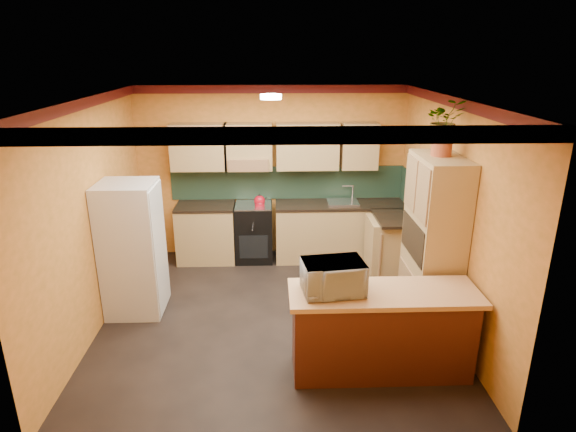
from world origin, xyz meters
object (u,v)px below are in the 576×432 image
Objects in this scene: base_cabinets_back at (293,232)px; stove at (254,232)px; microwave at (333,277)px; breakfast_bar at (381,334)px; pantry at (433,246)px; fridge at (132,249)px.

stove is (-0.63, -0.00, 0.02)m from base_cabinets_back.
breakfast_bar is at bearing -7.69° from microwave.
base_cabinets_back is at bearing 126.12° from pantry.
breakfast_bar is (0.77, -2.93, 0.00)m from base_cabinets_back.
stove is 3.24m from breakfast_bar.
pantry reaches higher than fridge.
breakfast_bar is (1.40, -2.93, -0.02)m from stove.
microwave is at bearing -73.31° from stove.
microwave is (-0.52, 0.00, 0.65)m from breakfast_bar.
base_cabinets_back is 2.65m from pantry.
fridge is 3.64m from pantry.
base_cabinets_back is 4.01× the size of stove.
base_cabinets_back is 1.74× the size of pantry.
stove reaches higher than breakfast_bar.
breakfast_bar is 0.83m from microwave.
breakfast_bar is at bearing -25.48° from fridge.
stove is 0.54× the size of fridge.
fridge is (-2.08, -1.57, 0.41)m from base_cabinets_back.
microwave is (0.25, -2.93, 0.65)m from base_cabinets_back.
stove is 0.51× the size of breakfast_bar.
stove is 3.12m from microwave.
microwave is at bearing -85.06° from base_cabinets_back.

